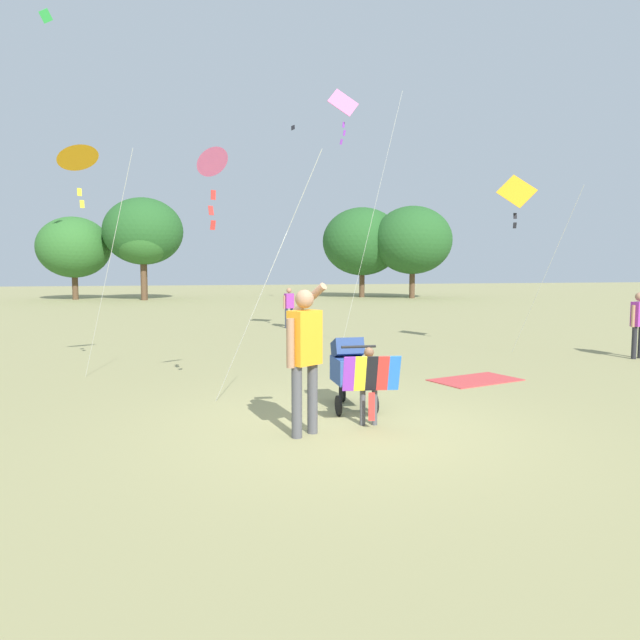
{
  "coord_description": "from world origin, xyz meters",
  "views": [
    {
      "loc": [
        -1.93,
        -7.19,
        2.04
      ],
      "look_at": [
        -0.11,
        0.83,
        1.3
      ],
      "focal_mm": 33.1,
      "sensor_mm": 36.0,
      "label": 1
    }
  ],
  "objects_px": {
    "child_with_butterfly_kite": "(369,379)",
    "kite_orange_delta": "(345,114)",
    "person_adult_flyer": "(304,348)",
    "person_red_shirt": "(289,304)",
    "person_sitting_far": "(638,320)",
    "kite_green_novelty": "(78,159)",
    "kite_adult_black": "(213,166)",
    "picnic_blanket": "(475,380)",
    "stroller": "(349,367)",
    "kite_blue_high": "(518,196)"
  },
  "relations": [
    {
      "from": "kite_orange_delta",
      "to": "kite_blue_high",
      "type": "bearing_deg",
      "value": -35.56
    },
    {
      "from": "kite_adult_black",
      "to": "stroller",
      "type": "bearing_deg",
      "value": -24.18
    },
    {
      "from": "person_sitting_far",
      "to": "picnic_blanket",
      "type": "height_order",
      "value": "person_sitting_far"
    },
    {
      "from": "person_adult_flyer",
      "to": "kite_adult_black",
      "type": "xyz_separation_m",
      "value": [
        -0.95,
        2.06,
        2.46
      ]
    },
    {
      "from": "kite_green_novelty",
      "to": "person_sitting_far",
      "type": "xyz_separation_m",
      "value": [
        11.65,
        -0.43,
        -3.12
      ]
    },
    {
      "from": "person_adult_flyer",
      "to": "kite_adult_black",
      "type": "relative_size",
      "value": 0.49
    },
    {
      "from": "kite_adult_black",
      "to": "person_sitting_far",
      "type": "height_order",
      "value": "kite_adult_black"
    },
    {
      "from": "child_with_butterfly_kite",
      "to": "person_red_shirt",
      "type": "bearing_deg",
      "value": 84.96
    },
    {
      "from": "person_adult_flyer",
      "to": "picnic_blanket",
      "type": "bearing_deg",
      "value": 36.39
    },
    {
      "from": "person_sitting_far",
      "to": "picnic_blanket",
      "type": "distance_m",
      "value": 5.05
    },
    {
      "from": "stroller",
      "to": "kite_green_novelty",
      "type": "xyz_separation_m",
      "value": [
        -4.14,
        3.45,
        3.38
      ]
    },
    {
      "from": "person_adult_flyer",
      "to": "person_red_shirt",
      "type": "xyz_separation_m",
      "value": [
        1.98,
        12.52,
        -0.28
      ]
    },
    {
      "from": "picnic_blanket",
      "to": "person_sitting_far",
      "type": "bearing_deg",
      "value": 17.95
    },
    {
      "from": "kite_orange_delta",
      "to": "person_sitting_far",
      "type": "distance_m",
      "value": 8.64
    },
    {
      "from": "stroller",
      "to": "person_sitting_far",
      "type": "height_order",
      "value": "person_sitting_far"
    },
    {
      "from": "kite_green_novelty",
      "to": "kite_blue_high",
      "type": "distance_m",
      "value": 9.56
    },
    {
      "from": "picnic_blanket",
      "to": "person_adult_flyer",
      "type": "bearing_deg",
      "value": -143.61
    },
    {
      "from": "kite_green_novelty",
      "to": "person_adult_flyer",
      "type": "bearing_deg",
      "value": -55.41
    },
    {
      "from": "kite_blue_high",
      "to": "person_red_shirt",
      "type": "bearing_deg",
      "value": 122.34
    },
    {
      "from": "kite_green_novelty",
      "to": "picnic_blanket",
      "type": "relative_size",
      "value": 2.71
    },
    {
      "from": "child_with_butterfly_kite",
      "to": "kite_orange_delta",
      "type": "distance_m",
      "value": 9.85
    },
    {
      "from": "child_with_butterfly_kite",
      "to": "person_sitting_far",
      "type": "bearing_deg",
      "value": 28.1
    },
    {
      "from": "kite_blue_high",
      "to": "person_sitting_far",
      "type": "bearing_deg",
      "value": -34.8
    },
    {
      "from": "picnic_blanket",
      "to": "child_with_butterfly_kite",
      "type": "bearing_deg",
      "value": -138.35
    },
    {
      "from": "kite_green_novelty",
      "to": "picnic_blanket",
      "type": "bearing_deg",
      "value": -15.83
    },
    {
      "from": "kite_adult_black",
      "to": "person_red_shirt",
      "type": "xyz_separation_m",
      "value": [
        2.93,
        10.46,
        -2.73
      ]
    },
    {
      "from": "person_sitting_far",
      "to": "picnic_blanket",
      "type": "bearing_deg",
      "value": -162.05
    },
    {
      "from": "person_adult_flyer",
      "to": "person_sitting_far",
      "type": "xyz_separation_m",
      "value": [
        8.42,
        4.25,
        -0.2
      ]
    },
    {
      "from": "kite_orange_delta",
      "to": "person_red_shirt",
      "type": "height_order",
      "value": "kite_orange_delta"
    },
    {
      "from": "person_red_shirt",
      "to": "picnic_blanket",
      "type": "distance_m",
      "value": 9.98
    },
    {
      "from": "kite_orange_delta",
      "to": "person_red_shirt",
      "type": "xyz_separation_m",
      "value": [
        -0.77,
        4.25,
        -5.21
      ]
    },
    {
      "from": "child_with_butterfly_kite",
      "to": "kite_adult_black",
      "type": "bearing_deg",
      "value": 135.25
    },
    {
      "from": "person_red_shirt",
      "to": "picnic_blanket",
      "type": "height_order",
      "value": "person_red_shirt"
    },
    {
      "from": "stroller",
      "to": "person_red_shirt",
      "type": "bearing_deg",
      "value": 84.58
    },
    {
      "from": "kite_blue_high",
      "to": "picnic_blanket",
      "type": "xyz_separation_m",
      "value": [
        -2.57,
        -3.03,
        -3.68
      ]
    },
    {
      "from": "child_with_butterfly_kite",
      "to": "kite_green_novelty",
      "type": "relative_size",
      "value": 0.24
    },
    {
      "from": "stroller",
      "to": "kite_adult_black",
      "type": "relative_size",
      "value": 0.28
    },
    {
      "from": "kite_adult_black",
      "to": "child_with_butterfly_kite",
      "type": "bearing_deg",
      "value": -44.75
    },
    {
      "from": "person_sitting_far",
      "to": "kite_green_novelty",
      "type": "bearing_deg",
      "value": 177.89
    },
    {
      "from": "person_adult_flyer",
      "to": "picnic_blanket",
      "type": "xyz_separation_m",
      "value": [
        3.69,
        2.72,
        -1.06
      ]
    },
    {
      "from": "stroller",
      "to": "picnic_blanket",
      "type": "height_order",
      "value": "stroller"
    },
    {
      "from": "kite_green_novelty",
      "to": "kite_orange_delta",
      "type": "bearing_deg",
      "value": 30.96
    },
    {
      "from": "stroller",
      "to": "person_red_shirt",
      "type": "distance_m",
      "value": 11.35
    },
    {
      "from": "kite_adult_black",
      "to": "kite_blue_high",
      "type": "bearing_deg",
      "value": 27.09
    },
    {
      "from": "stroller",
      "to": "kite_orange_delta",
      "type": "xyz_separation_m",
      "value": [
        1.84,
        7.04,
        5.39
      ]
    },
    {
      "from": "person_sitting_far",
      "to": "person_red_shirt",
      "type": "bearing_deg",
      "value": 127.93
    },
    {
      "from": "child_with_butterfly_kite",
      "to": "person_adult_flyer",
      "type": "xyz_separation_m",
      "value": [
        -0.9,
        -0.23,
        0.45
      ]
    },
    {
      "from": "kite_adult_black",
      "to": "picnic_blanket",
      "type": "distance_m",
      "value": 5.86
    },
    {
      "from": "stroller",
      "to": "kite_adult_black",
      "type": "height_order",
      "value": "kite_adult_black"
    },
    {
      "from": "kite_green_novelty",
      "to": "picnic_blanket",
      "type": "height_order",
      "value": "kite_green_novelty"
    }
  ]
}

